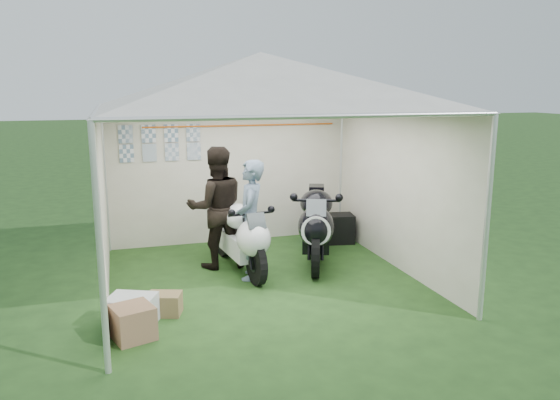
{
  "coord_description": "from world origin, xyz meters",
  "views": [
    {
      "loc": [
        -1.82,
        -6.84,
        2.57
      ],
      "look_at": [
        0.36,
        0.35,
        1.01
      ],
      "focal_mm": 35.0,
      "sensor_mm": 36.0,
      "label": 1
    }
  ],
  "objects_px": {
    "motorcycle_white": "(241,234)",
    "crate_0": "(132,311)",
    "crate_3": "(165,304)",
    "equipment_box": "(339,228)",
    "person_dark_jacket": "(216,208)",
    "paddock_stand": "(316,234)",
    "motorcycle_black": "(316,222)",
    "crate_1": "(133,322)",
    "person_blue_jacket": "(250,220)",
    "canopy_tent": "(260,87)",
    "crate_2": "(135,327)"
  },
  "relations": [
    {
      "from": "equipment_box",
      "to": "crate_1",
      "type": "bearing_deg",
      "value": -141.9
    },
    {
      "from": "motorcycle_black",
      "to": "person_dark_jacket",
      "type": "height_order",
      "value": "person_dark_jacket"
    },
    {
      "from": "motorcycle_black",
      "to": "equipment_box",
      "type": "height_order",
      "value": "motorcycle_black"
    },
    {
      "from": "motorcycle_white",
      "to": "crate_1",
      "type": "relative_size",
      "value": 5.02
    },
    {
      "from": "equipment_box",
      "to": "person_blue_jacket",
      "type": "bearing_deg",
      "value": -145.49
    },
    {
      "from": "paddock_stand",
      "to": "crate_0",
      "type": "xyz_separation_m",
      "value": [
        -3.06,
        -2.42,
        0.0
      ]
    },
    {
      "from": "motorcycle_white",
      "to": "equipment_box",
      "type": "bearing_deg",
      "value": 20.59
    },
    {
      "from": "canopy_tent",
      "to": "crate_3",
      "type": "relative_size",
      "value": 15.09
    },
    {
      "from": "person_dark_jacket",
      "to": "crate_2",
      "type": "distance_m",
      "value": 2.5
    },
    {
      "from": "equipment_box",
      "to": "motorcycle_white",
      "type": "bearing_deg",
      "value": -153.02
    },
    {
      "from": "motorcycle_black",
      "to": "paddock_stand",
      "type": "height_order",
      "value": "motorcycle_black"
    },
    {
      "from": "crate_2",
      "to": "crate_1",
      "type": "bearing_deg",
      "value": -119.8
    },
    {
      "from": "paddock_stand",
      "to": "person_blue_jacket",
      "type": "xyz_separation_m",
      "value": [
        -1.44,
        -1.31,
        0.65
      ]
    },
    {
      "from": "crate_1",
      "to": "motorcycle_white",
      "type": "bearing_deg",
      "value": 48.18
    },
    {
      "from": "crate_0",
      "to": "crate_3",
      "type": "xyz_separation_m",
      "value": [
        0.37,
        0.19,
        -0.04
      ]
    },
    {
      "from": "paddock_stand",
      "to": "crate_0",
      "type": "bearing_deg",
      "value": -141.64
    },
    {
      "from": "crate_0",
      "to": "crate_2",
      "type": "xyz_separation_m",
      "value": [
        0.01,
        -0.31,
        -0.05
      ]
    },
    {
      "from": "motorcycle_black",
      "to": "paddock_stand",
      "type": "bearing_deg",
      "value": 90.0
    },
    {
      "from": "motorcycle_black",
      "to": "crate_3",
      "type": "height_order",
      "value": "motorcycle_black"
    },
    {
      "from": "paddock_stand",
      "to": "motorcycle_black",
      "type": "bearing_deg",
      "value": -110.8
    },
    {
      "from": "canopy_tent",
      "to": "crate_0",
      "type": "distance_m",
      "value": 3.15
    },
    {
      "from": "person_dark_jacket",
      "to": "person_blue_jacket",
      "type": "distance_m",
      "value": 0.7
    },
    {
      "from": "crate_0",
      "to": "motorcycle_black",
      "type": "bearing_deg",
      "value": 28.67
    },
    {
      "from": "canopy_tent",
      "to": "crate_3",
      "type": "distance_m",
      "value": 2.94
    },
    {
      "from": "person_dark_jacket",
      "to": "person_blue_jacket",
      "type": "height_order",
      "value": "person_dark_jacket"
    },
    {
      "from": "motorcycle_white",
      "to": "crate_0",
      "type": "height_order",
      "value": "motorcycle_white"
    },
    {
      "from": "equipment_box",
      "to": "crate_0",
      "type": "relative_size",
      "value": 0.97
    },
    {
      "from": "crate_3",
      "to": "motorcycle_black",
      "type": "bearing_deg",
      "value": 28.86
    },
    {
      "from": "motorcycle_black",
      "to": "crate_0",
      "type": "relative_size",
      "value": 4.29
    },
    {
      "from": "motorcycle_white",
      "to": "motorcycle_black",
      "type": "relative_size",
      "value": 0.93
    },
    {
      "from": "paddock_stand",
      "to": "person_dark_jacket",
      "type": "distance_m",
      "value": 2.06
    },
    {
      "from": "equipment_box",
      "to": "paddock_stand",
      "type": "bearing_deg",
      "value": 171.55
    },
    {
      "from": "canopy_tent",
      "to": "paddock_stand",
      "type": "xyz_separation_m",
      "value": [
        1.32,
        1.38,
        -2.41
      ]
    },
    {
      "from": "crate_0",
      "to": "crate_2",
      "type": "distance_m",
      "value": 0.32
    },
    {
      "from": "person_dark_jacket",
      "to": "motorcycle_black",
      "type": "bearing_deg",
      "value": 171.07
    },
    {
      "from": "paddock_stand",
      "to": "crate_1",
      "type": "height_order",
      "value": "crate_1"
    },
    {
      "from": "motorcycle_black",
      "to": "person_dark_jacket",
      "type": "relative_size",
      "value": 1.21
    },
    {
      "from": "paddock_stand",
      "to": "crate_1",
      "type": "bearing_deg",
      "value": -137.98
    },
    {
      "from": "person_blue_jacket",
      "to": "canopy_tent",
      "type": "bearing_deg",
      "value": 80.53
    },
    {
      "from": "canopy_tent",
      "to": "crate_2",
      "type": "height_order",
      "value": "canopy_tent"
    },
    {
      "from": "person_dark_jacket",
      "to": "crate_0",
      "type": "bearing_deg",
      "value": 53.95
    },
    {
      "from": "person_blue_jacket",
      "to": "equipment_box",
      "type": "relative_size",
      "value": 3.39
    },
    {
      "from": "crate_3",
      "to": "equipment_box",
      "type": "bearing_deg",
      "value": 35.24
    },
    {
      "from": "person_dark_jacket",
      "to": "equipment_box",
      "type": "bearing_deg",
      "value": -162.92
    },
    {
      "from": "person_dark_jacket",
      "to": "crate_2",
      "type": "bearing_deg",
      "value": 58.64
    },
    {
      "from": "person_dark_jacket",
      "to": "crate_3",
      "type": "relative_size",
      "value": 4.68
    },
    {
      "from": "paddock_stand",
      "to": "person_dark_jacket",
      "type": "relative_size",
      "value": 0.25
    },
    {
      "from": "motorcycle_black",
      "to": "crate_1",
      "type": "height_order",
      "value": "motorcycle_black"
    },
    {
      "from": "motorcycle_white",
      "to": "motorcycle_black",
      "type": "bearing_deg",
      "value": -2.67
    },
    {
      "from": "motorcycle_black",
      "to": "paddock_stand",
      "type": "xyz_separation_m",
      "value": [
        0.36,
        0.95,
        -0.45
      ]
    }
  ]
}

